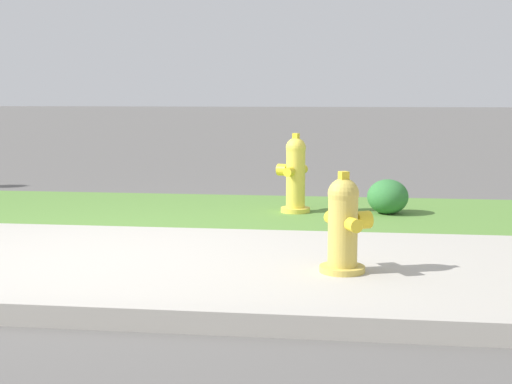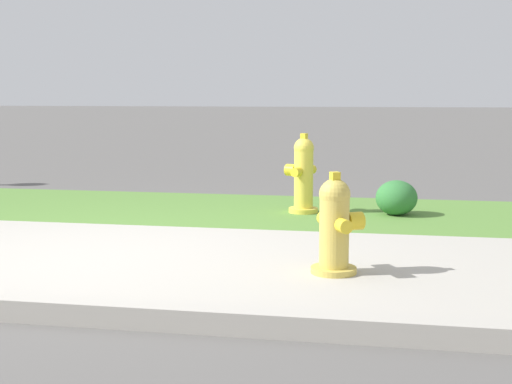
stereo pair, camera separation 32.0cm
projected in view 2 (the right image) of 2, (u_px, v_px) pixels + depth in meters
name	position (u px, v px, depth m)	size (l,w,h in m)	color
ground_plane	(88.00, 259.00, 5.13)	(120.00, 120.00, 0.00)	#5B5956
sidewalk_pavement	(88.00, 258.00, 5.13)	(18.00, 2.56, 0.01)	#ADA89E
grass_verge	(181.00, 208.00, 7.42)	(18.00, 2.14, 0.01)	#568438
fire_hydrant_far_end	(303.00, 175.00, 7.07)	(0.35, 0.38, 0.79)	yellow
fire_hydrant_across_street	(335.00, 226.00, 4.65)	(0.35, 0.37, 0.68)	gold
shrub_bush_near_lamp	(396.00, 198.00, 6.96)	(0.41, 0.41, 0.34)	#337538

